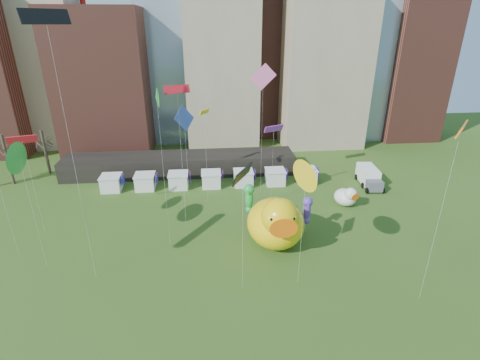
{
  "coord_description": "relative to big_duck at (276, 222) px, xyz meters",
  "views": [
    {
      "loc": [
        0.5,
        -15.23,
        23.12
      ],
      "look_at": [
        2.98,
        10.37,
        12.0
      ],
      "focal_mm": 27.0,
      "sensor_mm": 36.0,
      "label": 1
    }
  ],
  "objects": [
    {
      "name": "skyline",
      "position": [
        -5.6,
        42.18,
        18.33
      ],
      "size": [
        101.0,
        23.0,
        68.0
      ],
      "color": "brown",
      "rests_on": "ground"
    },
    {
      "name": "pavilion",
      "position": [
        -11.85,
        23.11,
        -1.51
      ],
      "size": [
        38.0,
        6.0,
        3.2
      ],
      "primitive_type": "cube",
      "color": "black",
      "rests_on": "ground"
    },
    {
      "name": "vendor_tents",
      "position": [
        -6.83,
        17.11,
        -2.0
      ],
      "size": [
        33.24,
        2.8,
        2.4
      ],
      "color": "white",
      "rests_on": "ground"
    },
    {
      "name": "bare_trees",
      "position": [
        -38.01,
        21.66,
        0.9
      ],
      "size": [
        8.44,
        6.44,
        8.5
      ],
      "color": "#382B21",
      "rests_on": "ground"
    },
    {
      "name": "big_duck",
      "position": [
        0.0,
        0.0,
        0.0
      ],
      "size": [
        6.62,
        8.84,
        6.77
      ],
      "rotation": [
        0.0,
        0.0,
        -0.03
      ],
      "color": "yellow",
      "rests_on": "ground"
    },
    {
      "name": "small_duck",
      "position": [
        11.51,
        8.88,
        -1.76
      ],
      "size": [
        3.67,
        4.19,
        2.94
      ],
      "rotation": [
        0.0,
        0.0,
        0.32
      ],
      "color": "white",
      "rests_on": "ground"
    },
    {
      "name": "seahorse_green",
      "position": [
        -2.5,
        4.25,
        1.18
      ],
      "size": [
        1.64,
        1.84,
        5.87
      ],
      "rotation": [
        0.0,
        0.0,
        -0.36
      ],
      "color": "silver",
      "rests_on": "ground"
    },
    {
      "name": "seahorse_purple",
      "position": [
        4.16,
        2.47,
        0.17
      ],
      "size": [
        1.45,
        1.67,
        4.75
      ],
      "rotation": [
        0.0,
        0.0,
        -0.26
      ],
      "color": "silver",
      "rests_on": "ground"
    },
    {
      "name": "box_truck",
      "position": [
        17.59,
        15.33,
        -1.71
      ],
      "size": [
        3.03,
        6.58,
        2.72
      ],
      "rotation": [
        0.0,
        0.0,
        -0.09
      ],
      "color": "white",
      "rests_on": "ground"
    },
    {
      "name": "kite_0",
      "position": [
        -27.33,
        5.71,
        8.45
      ],
      "size": [
        2.96,
        1.24,
        12.06
      ],
      "color": "silver",
      "rests_on": "ground"
    },
    {
      "name": "kite_1",
      "position": [
        0.41,
        14.25,
        13.46
      ],
      "size": [
        3.5,
        0.49,
        18.53
      ],
      "color": "silver",
      "rests_on": "ground"
    },
    {
      "name": "kite_2",
      "position": [
        -18.82,
        -3.76,
        20.39
      ],
      "size": [
        2.96,
        2.75,
        24.19
      ],
      "color": "silver",
      "rests_on": "ground"
    },
    {
      "name": "kite_3",
      "position": [
        -24.41,
        -1.4,
        8.83
      ],
      "size": [
        0.47,
        2.84,
        13.35
      ],
      "color": "silver",
      "rests_on": "ground"
    },
    {
      "name": "kite_4",
      "position": [
        -7.47,
        12.08,
        9.54
      ],
      "size": [
        1.34,
        1.75,
        13.09
      ],
      "color": "silver",
      "rests_on": "ground"
    },
    {
      "name": "kite_6",
      "position": [
        11.59,
        -9.72,
        12.76
      ],
      "size": [
        2.28,
        2.49,
        16.42
      ],
      "color": "silver",
      "rests_on": "ground"
    },
    {
      "name": "kite_7",
      "position": [
        1.43,
        10.9,
        7.52
      ],
      "size": [
        2.76,
        1.58,
        11.11
      ],
      "color": "silver",
      "rests_on": "ground"
    },
    {
      "name": "kite_8",
      "position": [
        -10.1,
        3.11,
        13.89
      ],
      "size": [
        2.61,
        1.41,
        17.55
      ],
      "color": "silver",
      "rests_on": "ground"
    },
    {
      "name": "kite_10",
      "position": [
        -4.44,
        -6.54,
        8.55
      ],
      "size": [
        2.06,
        3.24,
        12.23
      ],
      "color": "silver",
      "rests_on": "ground"
    },
    {
      "name": "kite_11",
      "position": [
        -11.97,
        1.57,
        13.47
      ],
      "size": [
        0.57,
        1.87,
        17.55
      ],
      "color": "silver",
      "rests_on": "ground"
    },
    {
      "name": "kite_12",
      "position": [
        0.98,
        -6.52,
        8.21
      ],
      "size": [
        1.03,
        2.62,
        12.64
      ],
      "color": "silver",
      "rests_on": "ground"
    },
    {
      "name": "kite_13",
      "position": [
        -10.25,
        14.89,
        8.15
      ],
      "size": [
        2.55,
        2.88,
        13.25
      ],
      "color": "silver",
      "rests_on": "ground"
    }
  ]
}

